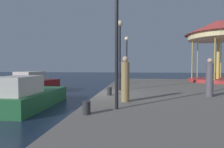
# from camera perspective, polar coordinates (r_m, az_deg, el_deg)

# --- Properties ---
(ground_plane) EXTENTS (120.00, 120.00, 0.00)m
(ground_plane) POSITION_cam_1_polar(r_m,az_deg,el_deg) (10.01, -4.23, -10.56)
(ground_plane) COLOR #162338
(motorboat_green) EXTENTS (2.30, 5.20, 1.77)m
(motorboat_green) POSITION_cam_1_polar(r_m,az_deg,el_deg) (10.72, -25.35, -6.38)
(motorboat_green) COLOR #236638
(motorboat_green) RESTS_ON ground
(motorboat_red) EXTENTS (2.83, 5.02, 1.83)m
(motorboat_red) POSITION_cam_1_polar(r_m,az_deg,el_deg) (16.50, -23.97, -3.19)
(motorboat_red) COLOR maroon
(motorboat_red) RESTS_ON ground
(carousel) EXTENTS (5.98, 5.98, 5.82)m
(carousel) POSITION_cam_1_polar(r_m,az_deg,el_deg) (19.76, 31.00, 10.57)
(carousel) COLOR #B23333
(carousel) RESTS_ON quay_dock
(lamp_post_near_edge) EXTENTS (0.36, 0.36, 4.75)m
(lamp_post_near_edge) POSITION_cam_1_polar(r_m,az_deg,el_deg) (6.25, 1.51, 18.77)
(lamp_post_near_edge) COLOR black
(lamp_post_near_edge) RESTS_ON quay_dock
(lamp_post_mid_promenade) EXTENTS (0.36, 0.36, 4.21)m
(lamp_post_mid_promenade) POSITION_cam_1_polar(r_m,az_deg,el_deg) (10.90, 2.52, 10.01)
(lamp_post_mid_promenade) COLOR black
(lamp_post_mid_promenade) RESTS_ON quay_dock
(lamp_post_far_end) EXTENTS (0.36, 0.36, 4.05)m
(lamp_post_far_end) POSITION_cam_1_polar(r_m,az_deg,el_deg) (15.65, 4.73, 7.32)
(lamp_post_far_end) COLOR black
(lamp_post_far_end) RESTS_ON quay_dock
(bollard_south) EXTENTS (0.24, 0.24, 0.40)m
(bollard_south) POSITION_cam_1_polar(r_m,az_deg,el_deg) (9.02, -0.83, -5.53)
(bollard_south) COLOR #2D2D33
(bollard_south) RESTS_ON quay_dock
(bollard_north) EXTENTS (0.24, 0.24, 0.40)m
(bollard_north) POSITION_cam_1_polar(r_m,az_deg,el_deg) (5.51, -8.16, -10.63)
(bollard_north) COLOR #2D2D33
(bollard_north) RESTS_ON quay_dock
(person_far_corner) EXTENTS (0.34, 0.34, 1.86)m
(person_far_corner) POSITION_cam_1_polar(r_m,az_deg,el_deg) (7.31, 4.31, -2.04)
(person_far_corner) COLOR #937A4C
(person_far_corner) RESTS_ON quay_dock
(person_near_carousel) EXTENTS (0.34, 0.34, 1.85)m
(person_near_carousel) POSITION_cam_1_polar(r_m,az_deg,el_deg) (9.77, 28.80, -1.28)
(person_near_carousel) COLOR #514C56
(person_near_carousel) RESTS_ON quay_dock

